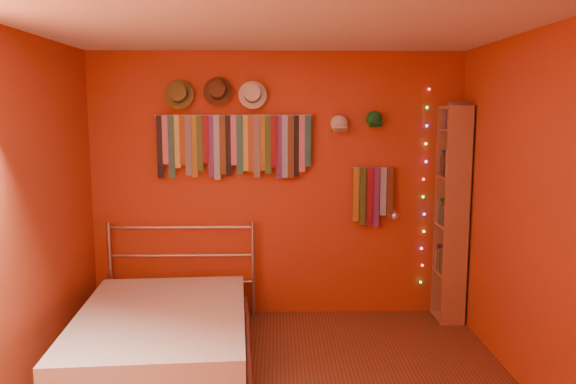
{
  "coord_description": "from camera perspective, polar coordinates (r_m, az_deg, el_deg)",
  "views": [
    {
      "loc": [
        0.01,
        -3.53,
        1.95
      ],
      "look_at": [
        0.09,
        0.9,
        1.31
      ],
      "focal_mm": 35.0,
      "sensor_mm": 36.0,
      "label": 1
    }
  ],
  "objects": [
    {
      "name": "back_wall",
      "position": [
        5.32,
        -1.17,
        0.66
      ],
      "size": [
        3.5,
        0.02,
        2.5
      ],
      "primitive_type": "cube",
      "color": "maroon",
      "rests_on": "ground"
    },
    {
      "name": "right_wall",
      "position": [
        3.99,
        24.8,
        -2.65
      ],
      "size": [
        0.02,
        3.5,
        2.5
      ],
      "primitive_type": "cube",
      "color": "maroon",
      "rests_on": "ground"
    },
    {
      "name": "left_wall",
      "position": [
        4.0,
        -27.17,
        -2.77
      ],
      "size": [
        0.02,
        3.5,
        2.5
      ],
      "primitive_type": "cube",
      "color": "maroon",
      "rests_on": "ground"
    },
    {
      "name": "ceiling",
      "position": [
        3.57,
        -1.29,
        17.08
      ],
      "size": [
        3.5,
        3.5,
        0.02
      ],
      "primitive_type": "cube",
      "color": "white",
      "rests_on": "back_wall"
    },
    {
      "name": "tie_rack",
      "position": [
        5.23,
        -5.46,
        4.94
      ],
      "size": [
        1.45,
        0.03,
        0.6
      ],
      "color": "#AFAFB4",
      "rests_on": "back_wall"
    },
    {
      "name": "small_tie_rack",
      "position": [
        5.34,
        8.6,
        -0.19
      ],
      "size": [
        0.4,
        0.03,
        0.58
      ],
      "color": "#AFAFB4",
      "rests_on": "back_wall"
    },
    {
      "name": "fedora_olive",
      "position": [
        5.26,
        -11.05,
        9.78
      ],
      "size": [
        0.27,
        0.15,
        0.27
      ],
      "rotation": [
        1.36,
        0.0,
        0.0
      ],
      "color": "brown",
      "rests_on": "back_wall"
    },
    {
      "name": "fedora_brown",
      "position": [
        5.22,
        -7.19,
        10.19
      ],
      "size": [
        0.26,
        0.14,
        0.26
      ],
      "rotation": [
        1.36,
        0.0,
        0.0
      ],
      "color": "#4E311C",
      "rests_on": "back_wall"
    },
    {
      "name": "fedora_white",
      "position": [
        5.19,
        -3.63,
        9.91
      ],
      "size": [
        0.26,
        0.14,
        0.26
      ],
      "rotation": [
        1.36,
        0.0,
        0.0
      ],
      "color": "silver",
      "rests_on": "back_wall"
    },
    {
      "name": "cap_white",
      "position": [
        5.25,
        5.24,
        6.93
      ],
      "size": [
        0.17,
        0.21,
        0.17
      ],
      "color": "silver",
      "rests_on": "back_wall"
    },
    {
      "name": "cap_green",
      "position": [
        5.3,
        8.74,
        7.33
      ],
      "size": [
        0.16,
        0.21,
        0.16
      ],
      "color": "#176B2A",
      "rests_on": "back_wall"
    },
    {
      "name": "fairy_lights",
      "position": [
        5.47,
        13.7,
        0.39
      ],
      "size": [
        0.05,
        0.02,
        1.87
      ],
      "color": "#FF3333",
      "rests_on": "back_wall"
    },
    {
      "name": "reading_lamp",
      "position": [
        5.22,
        10.7,
        -2.35
      ],
      "size": [
        0.08,
        0.33,
        0.1
      ],
      "color": "#AFAFB4",
      "rests_on": "back_wall"
    },
    {
      "name": "bookshelf",
      "position": [
        5.4,
        16.73,
        -2.08
      ],
      "size": [
        0.25,
        0.34,
        2.0
      ],
      "color": "#915D41",
      "rests_on": "ground"
    },
    {
      "name": "bed",
      "position": [
        4.65,
        -12.69,
        -13.91
      ],
      "size": [
        1.51,
        1.95,
        0.92
      ],
      "rotation": [
        0.0,
        0.0,
        0.07
      ],
      "color": "#AFAFB4",
      "rests_on": "ground"
    }
  ]
}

